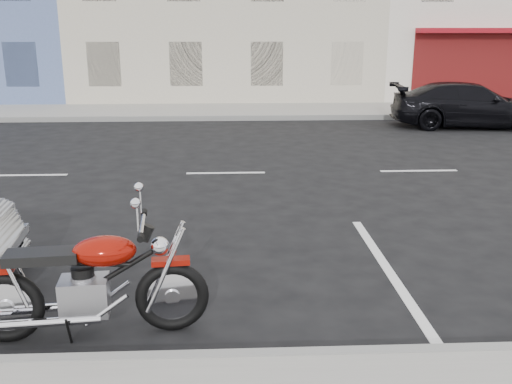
# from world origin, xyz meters

# --- Properties ---
(ground) EXTENTS (120.00, 120.00, 0.00)m
(ground) POSITION_xyz_m (0.00, 0.00, 0.00)
(ground) COLOR black
(ground) RESTS_ON ground
(sidewalk_far) EXTENTS (80.00, 3.40, 0.15)m
(sidewalk_far) POSITION_xyz_m (-5.00, 8.70, 0.07)
(sidewalk_far) COLOR gray
(sidewalk_far) RESTS_ON ground
(curb_far) EXTENTS (80.00, 0.12, 0.16)m
(curb_far) POSITION_xyz_m (-5.00, 7.00, 0.08)
(curb_far) COLOR gray
(curb_far) RESTS_ON ground
(motorcycle) EXTENTS (2.23, 0.74, 1.12)m
(motorcycle) POSITION_xyz_m (-2.45, -6.30, 0.51)
(motorcycle) COLOR black
(motorcycle) RESTS_ON ground
(car_far) EXTENTS (4.73, 2.34, 1.32)m
(car_far) POSITION_xyz_m (5.24, 5.43, 0.66)
(car_far) COLOR black
(car_far) RESTS_ON ground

